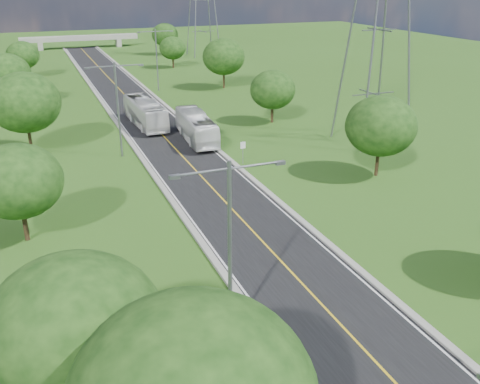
% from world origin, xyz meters
% --- Properties ---
extents(ground, '(260.00, 260.00, 0.00)m').
position_xyz_m(ground, '(0.00, 60.00, 0.00)').
color(ground, '#305718').
rests_on(ground, ground).
extents(road, '(8.00, 150.00, 0.06)m').
position_xyz_m(road, '(0.00, 66.00, 0.03)').
color(road, black).
rests_on(road, ground).
extents(curb_left, '(0.50, 150.00, 0.22)m').
position_xyz_m(curb_left, '(-4.25, 66.00, 0.11)').
color(curb_left, gray).
rests_on(curb_left, ground).
extents(curb_right, '(0.50, 150.00, 0.22)m').
position_xyz_m(curb_right, '(4.25, 66.00, 0.11)').
color(curb_right, gray).
rests_on(curb_right, ground).
extents(speed_limit_sign, '(0.55, 0.09, 2.40)m').
position_xyz_m(speed_limit_sign, '(5.20, 37.98, 1.60)').
color(speed_limit_sign, slate).
rests_on(speed_limit_sign, ground).
extents(overpass, '(30.00, 3.00, 3.20)m').
position_xyz_m(overpass, '(0.00, 140.00, 2.41)').
color(overpass, gray).
rests_on(overpass, ground).
extents(streetlight_near_left, '(5.90, 0.25, 10.00)m').
position_xyz_m(streetlight_near_left, '(-6.00, 12.00, 5.94)').
color(streetlight_near_left, slate).
rests_on(streetlight_near_left, ground).
extents(streetlight_mid_left, '(5.90, 0.25, 10.00)m').
position_xyz_m(streetlight_mid_left, '(-6.00, 45.00, 5.94)').
color(streetlight_mid_left, slate).
rests_on(streetlight_mid_left, ground).
extents(streetlight_far_right, '(5.90, 0.25, 10.00)m').
position_xyz_m(streetlight_far_right, '(6.00, 78.00, 5.94)').
color(streetlight_far_right, slate).
rests_on(streetlight_far_right, ground).
extents(power_tower_near, '(9.00, 6.40, 28.00)m').
position_xyz_m(power_tower_near, '(22.00, 40.00, 14.01)').
color(power_tower_near, slate).
rests_on(power_tower_near, ground).
extents(tree_la, '(7.14, 7.14, 8.30)m').
position_xyz_m(tree_la, '(-14.00, 8.00, 5.27)').
color(tree_la, black).
rests_on(tree_la, ground).
extents(tree_lb, '(6.30, 6.30, 7.33)m').
position_xyz_m(tree_lb, '(-16.00, 28.00, 4.64)').
color(tree_lb, black).
rests_on(tree_lb, ground).
extents(tree_lc, '(7.56, 7.56, 8.79)m').
position_xyz_m(tree_lc, '(-15.00, 50.00, 5.58)').
color(tree_lc, black).
rests_on(tree_lc, ground).
extents(tree_ld, '(6.72, 6.72, 7.82)m').
position_xyz_m(tree_ld, '(-17.00, 74.00, 4.95)').
color(tree_ld, black).
rests_on(tree_ld, ground).
extents(tree_le, '(5.88, 5.88, 6.84)m').
position_xyz_m(tree_le, '(-14.50, 98.00, 4.33)').
color(tree_le, black).
rests_on(tree_le, ground).
extents(tree_rb, '(6.72, 6.72, 7.82)m').
position_xyz_m(tree_rb, '(16.00, 30.00, 4.95)').
color(tree_rb, black).
rests_on(tree_rb, ground).
extents(tree_rc, '(5.88, 5.88, 6.84)m').
position_xyz_m(tree_rc, '(15.00, 52.00, 4.33)').
color(tree_rc, black).
rests_on(tree_rc, ground).
extents(tree_rd, '(7.14, 7.14, 8.30)m').
position_xyz_m(tree_rd, '(17.00, 76.00, 5.27)').
color(tree_rd, black).
rests_on(tree_rd, ground).
extents(tree_re, '(5.46, 5.46, 6.35)m').
position_xyz_m(tree_re, '(14.50, 100.00, 4.02)').
color(tree_re, black).
rests_on(tree_re, ground).
extents(tree_rf, '(6.30, 6.30, 7.33)m').
position_xyz_m(tree_rf, '(18.00, 120.00, 4.64)').
color(tree_rf, black).
rests_on(tree_rf, ground).
extents(bus_outbound, '(3.54, 11.74, 3.22)m').
position_xyz_m(bus_outbound, '(3.20, 47.59, 1.67)').
color(bus_outbound, white).
rests_on(bus_outbound, road).
extents(bus_inbound, '(3.40, 12.19, 3.36)m').
position_xyz_m(bus_inbound, '(-0.91, 56.44, 1.74)').
color(bus_inbound, silver).
rests_on(bus_inbound, road).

